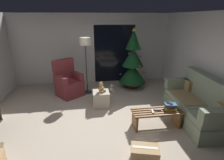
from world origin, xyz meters
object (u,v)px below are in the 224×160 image
coffee_table (156,116)px  remote_graphite (157,110)px  ottoman (101,99)px  couch (197,105)px  armchair (68,83)px  teddy_bear_cream_by_tree (112,89)px  cardboard_box_taped_mid_floor (145,155)px  cell_phone (170,103)px  teddy_bear_honey (101,88)px  floor_lamp (85,47)px  remote_silver (153,111)px  book_stack (170,107)px  christmas_tree (133,63)px

coffee_table → remote_graphite: bearing=47.7°
ottoman → coffee_table: bearing=-44.8°
couch → armchair: bearing=148.5°
teddy_bear_cream_by_tree → cardboard_box_taped_mid_floor: (0.11, -3.06, 0.04)m
armchair → coffee_table: bearing=-44.3°
armchair → ottoman: (0.95, -0.91, -0.18)m
couch → ottoman: (-2.19, 1.01, -0.18)m
cell_phone → teddy_bear_honey: bearing=109.5°
floor_lamp → teddy_bear_honey: bearing=-69.6°
armchair → remote_silver: bearing=-46.2°
cell_phone → floor_lamp: bearing=97.6°
coffee_table → ottoman: (-1.15, 1.14, -0.05)m
teddy_bear_honey → teddy_bear_cream_by_tree: (0.43, 0.92, -0.44)m
couch → remote_silver: bearing=-172.3°
remote_graphite → cardboard_box_taped_mid_floor: size_ratio=0.30×
armchair → cardboard_box_taped_mid_floor: bearing=-63.7°
armchair → cardboard_box_taped_mid_floor: 3.41m
cell_phone → armchair: 3.14m
book_stack → cell_phone: size_ratio=1.93×
couch → coffee_table: bearing=-173.0°
remote_silver → armchair: (-1.99, 2.08, -0.01)m
cell_phone → christmas_tree: christmas_tree is taller
couch → christmas_tree: 2.51m
cardboard_box_taped_mid_floor → remote_graphite: bearing=59.1°
remote_silver → teddy_bear_cream_by_tree: 2.19m
cardboard_box_taped_mid_floor → book_stack: bearing=48.3°
cardboard_box_taped_mid_floor → teddy_bear_cream_by_tree: bearing=92.1°
cell_phone → floor_lamp: (-1.82, 2.11, 0.96)m
remote_graphite → teddy_bear_cream_by_tree: bearing=-149.3°
teddy_bear_cream_by_tree → coffee_table: bearing=-71.0°
remote_silver → coffee_table: bearing=21.6°
couch → teddy_bear_honey: (-2.18, 1.01, 0.16)m
remote_graphite → armchair: 2.93m
floor_lamp → teddy_bear_cream_by_tree: floor_lamp is taller
teddy_bear_honey → cell_phone: bearing=-37.4°
teddy_bear_honey → cardboard_box_taped_mid_floor: bearing=-75.6°
couch → floor_lamp: bearing=141.7°
remote_silver → armchair: size_ratio=0.14×
coffee_table → teddy_bear_honey: 1.64m
remote_graphite → ottoman: bearing=-122.7°
cardboard_box_taped_mid_floor → christmas_tree: bearing=79.3°
remote_graphite → coffee_table: bearing=-31.2°
floor_lamp → cardboard_box_taped_mid_floor: bearing=-73.7°
coffee_table → cardboard_box_taped_mid_floor: 1.17m
armchair → teddy_bear_honey: bearing=-43.6°
floor_lamp → remote_silver: bearing=-57.1°
coffee_table → cardboard_box_taped_mid_floor: (-0.59, -1.00, -0.10)m
coffee_table → armchair: 2.94m
christmas_tree → floor_lamp: 1.69m
cell_phone → christmas_tree: 2.38m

